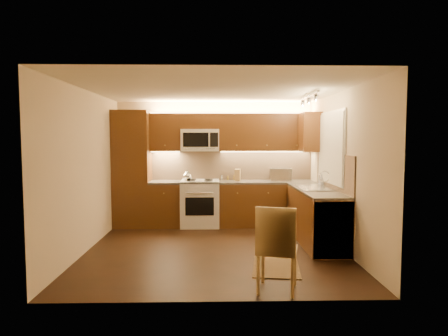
{
  "coord_description": "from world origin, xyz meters",
  "views": [
    {
      "loc": [
        -0.01,
        -6.06,
        1.74
      ],
      "look_at": [
        0.15,
        0.55,
        1.25
      ],
      "focal_mm": 31.22,
      "sensor_mm": 36.0,
      "label": 1
    }
  ],
  "objects_px": {
    "dining_chair": "(277,248)",
    "sink": "(314,184)",
    "stove": "(200,203)",
    "toaster_oven": "(281,174)",
    "kettle": "(187,175)",
    "knife_block": "(238,175)",
    "microwave": "(200,140)",
    "soap_bottle": "(321,180)"
  },
  "relations": [
    {
      "from": "stove",
      "to": "toaster_oven",
      "type": "xyz_separation_m",
      "value": [
        1.63,
        0.07,
        0.57
      ]
    },
    {
      "from": "toaster_oven",
      "to": "soap_bottle",
      "type": "height_order",
      "value": "toaster_oven"
    },
    {
      "from": "toaster_oven",
      "to": "dining_chair",
      "type": "height_order",
      "value": "toaster_oven"
    },
    {
      "from": "stove",
      "to": "microwave",
      "type": "relative_size",
      "value": 1.21
    },
    {
      "from": "kettle",
      "to": "soap_bottle",
      "type": "height_order",
      "value": "kettle"
    },
    {
      "from": "stove",
      "to": "toaster_oven",
      "type": "relative_size",
      "value": 2.14
    },
    {
      "from": "kettle",
      "to": "soap_bottle",
      "type": "bearing_deg",
      "value": -9.11
    },
    {
      "from": "microwave",
      "to": "kettle",
      "type": "height_order",
      "value": "microwave"
    },
    {
      "from": "stove",
      "to": "knife_block",
      "type": "xyz_separation_m",
      "value": [
        0.75,
        0.09,
        0.56
      ]
    },
    {
      "from": "kettle",
      "to": "knife_block",
      "type": "distance_m",
      "value": 1.02
    },
    {
      "from": "soap_bottle",
      "to": "dining_chair",
      "type": "xyz_separation_m",
      "value": [
        -1.23,
        -2.66,
        -0.5
      ]
    },
    {
      "from": "toaster_oven",
      "to": "stove",
      "type": "bearing_deg",
      "value": -167.75
    },
    {
      "from": "toaster_oven",
      "to": "dining_chair",
      "type": "bearing_deg",
      "value": -90.6
    },
    {
      "from": "soap_bottle",
      "to": "sink",
      "type": "bearing_deg",
      "value": -133.81
    },
    {
      "from": "knife_block",
      "to": "dining_chair",
      "type": "distance_m",
      "value": 3.51
    },
    {
      "from": "toaster_oven",
      "to": "knife_block",
      "type": "xyz_separation_m",
      "value": [
        -0.88,
        0.01,
        -0.01
      ]
    },
    {
      "from": "stove",
      "to": "sink",
      "type": "relative_size",
      "value": 1.07
    },
    {
      "from": "dining_chair",
      "to": "sink",
      "type": "bearing_deg",
      "value": 81.52
    },
    {
      "from": "sink",
      "to": "kettle",
      "type": "relative_size",
      "value": 3.93
    },
    {
      "from": "stove",
      "to": "soap_bottle",
      "type": "xyz_separation_m",
      "value": [
        2.24,
        -0.71,
        0.54
      ]
    },
    {
      "from": "stove",
      "to": "kettle",
      "type": "xyz_separation_m",
      "value": [
        -0.25,
        -0.07,
        0.57
      ]
    },
    {
      "from": "sink",
      "to": "toaster_oven",
      "type": "height_order",
      "value": "toaster_oven"
    },
    {
      "from": "kettle",
      "to": "stove",
      "type": "bearing_deg",
      "value": 20.79
    },
    {
      "from": "stove",
      "to": "dining_chair",
      "type": "bearing_deg",
      "value": -73.4
    },
    {
      "from": "stove",
      "to": "sink",
      "type": "bearing_deg",
      "value": -29.36
    },
    {
      "from": "microwave",
      "to": "kettle",
      "type": "relative_size",
      "value": 3.47
    },
    {
      "from": "kettle",
      "to": "toaster_oven",
      "type": "xyz_separation_m",
      "value": [
        1.88,
        0.14,
        -0.0
      ]
    },
    {
      "from": "soap_bottle",
      "to": "dining_chair",
      "type": "relative_size",
      "value": 0.2
    },
    {
      "from": "kettle",
      "to": "sink",
      "type": "bearing_deg",
      "value": -19.79
    },
    {
      "from": "stove",
      "to": "soap_bottle",
      "type": "distance_m",
      "value": 2.41
    },
    {
      "from": "soap_bottle",
      "to": "toaster_oven",
      "type": "bearing_deg",
      "value": 114.03
    },
    {
      "from": "knife_block",
      "to": "soap_bottle",
      "type": "distance_m",
      "value": 1.69
    },
    {
      "from": "sink",
      "to": "dining_chair",
      "type": "bearing_deg",
      "value": -113.83
    },
    {
      "from": "toaster_oven",
      "to": "knife_block",
      "type": "relative_size",
      "value": 1.83
    },
    {
      "from": "kettle",
      "to": "toaster_oven",
      "type": "relative_size",
      "value": 0.51
    },
    {
      "from": "kettle",
      "to": "soap_bottle",
      "type": "xyz_separation_m",
      "value": [
        2.49,
        -0.64,
        -0.03
      ]
    },
    {
      "from": "microwave",
      "to": "toaster_oven",
      "type": "relative_size",
      "value": 1.76
    },
    {
      "from": "stove",
      "to": "kettle",
      "type": "height_order",
      "value": "kettle"
    },
    {
      "from": "kettle",
      "to": "dining_chair",
      "type": "bearing_deg",
      "value": -63.85
    },
    {
      "from": "microwave",
      "to": "toaster_oven",
      "type": "height_order",
      "value": "microwave"
    },
    {
      "from": "microwave",
      "to": "knife_block",
      "type": "relative_size",
      "value": 3.22
    },
    {
      "from": "sink",
      "to": "dining_chair",
      "type": "distance_m",
      "value": 2.51
    }
  ]
}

